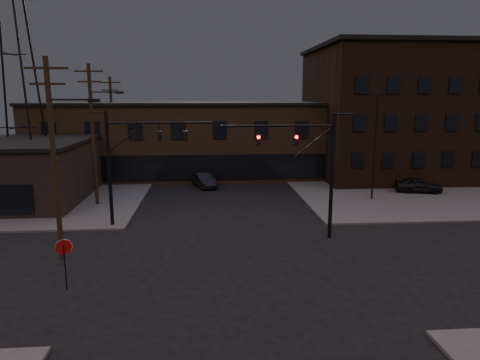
% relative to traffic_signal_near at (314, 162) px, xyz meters
% --- Properties ---
extents(ground, '(140.00, 140.00, 0.00)m').
position_rel_traffic_signal_near_xyz_m(ground, '(-5.36, -4.50, -4.93)').
color(ground, black).
rests_on(ground, ground).
extents(sidewalk_ne, '(30.00, 30.00, 0.15)m').
position_rel_traffic_signal_near_xyz_m(sidewalk_ne, '(16.64, 17.50, -4.86)').
color(sidewalk_ne, '#474744').
rests_on(sidewalk_ne, ground).
extents(sidewalk_nw, '(30.00, 30.00, 0.15)m').
position_rel_traffic_signal_near_xyz_m(sidewalk_nw, '(-27.36, 17.50, -4.86)').
color(sidewalk_nw, '#474744').
rests_on(sidewalk_nw, ground).
extents(building_row, '(40.00, 12.00, 8.00)m').
position_rel_traffic_signal_near_xyz_m(building_row, '(-5.36, 23.50, -0.93)').
color(building_row, '#4B3928').
rests_on(building_row, ground).
extents(building_right, '(22.00, 16.00, 14.00)m').
position_rel_traffic_signal_near_xyz_m(building_right, '(16.64, 21.50, 2.07)').
color(building_right, black).
rests_on(building_right, ground).
extents(traffic_signal_near, '(7.12, 0.24, 8.00)m').
position_rel_traffic_signal_near_xyz_m(traffic_signal_near, '(0.00, 0.00, 0.00)').
color(traffic_signal_near, black).
rests_on(traffic_signal_near, ground).
extents(traffic_signal_far, '(7.12, 0.24, 8.00)m').
position_rel_traffic_signal_near_xyz_m(traffic_signal_far, '(-12.07, 3.50, 0.08)').
color(traffic_signal_far, black).
rests_on(traffic_signal_far, ground).
extents(stop_sign, '(0.72, 0.33, 2.48)m').
position_rel_traffic_signal_near_xyz_m(stop_sign, '(-13.36, -6.49, -3.09)').
color(stop_sign, black).
rests_on(stop_sign, ground).
extents(utility_pole_near, '(3.70, 0.28, 11.00)m').
position_rel_traffic_signal_near_xyz_m(utility_pole_near, '(-14.79, -2.50, 0.94)').
color(utility_pole_near, black).
rests_on(utility_pole_near, ground).
extents(utility_pole_mid, '(3.70, 0.28, 11.50)m').
position_rel_traffic_signal_near_xyz_m(utility_pole_mid, '(-15.79, 9.50, 1.19)').
color(utility_pole_mid, black).
rests_on(utility_pole_mid, ground).
extents(utility_pole_far, '(2.20, 0.28, 11.00)m').
position_rel_traffic_signal_near_xyz_m(utility_pole_far, '(-16.86, 21.50, 0.85)').
color(utility_pole_far, black).
rests_on(utility_pole_far, ground).
extents(transmission_tower, '(7.00, 7.00, 25.00)m').
position_rel_traffic_signal_near_xyz_m(transmission_tower, '(-23.36, 13.50, 7.57)').
color(transmission_tower, black).
rests_on(transmission_tower, ground).
extents(lot_light_a, '(1.50, 0.28, 9.14)m').
position_rel_traffic_signal_near_xyz_m(lot_light_a, '(7.64, 9.50, 0.58)').
color(lot_light_a, black).
rests_on(lot_light_a, ground).
extents(lot_light_b, '(1.50, 0.28, 9.14)m').
position_rel_traffic_signal_near_xyz_m(lot_light_b, '(13.64, 14.50, 0.58)').
color(lot_light_b, black).
rests_on(lot_light_b, ground).
extents(parked_car_lot_a, '(4.48, 2.63, 1.43)m').
position_rel_traffic_signal_near_xyz_m(parked_car_lot_a, '(12.92, 11.70, -4.07)').
color(parked_car_lot_a, black).
rests_on(parked_car_lot_a, sidewalk_ne).
extents(parked_car_lot_b, '(4.14, 1.98, 1.17)m').
position_rel_traffic_signal_near_xyz_m(parked_car_lot_b, '(12.79, 16.66, -4.20)').
color(parked_car_lot_b, '#B0B0B2').
rests_on(parked_car_lot_b, sidewalk_ne).
extents(car_crossing, '(2.89, 4.58, 1.42)m').
position_rel_traffic_signal_near_xyz_m(car_crossing, '(-7.05, 16.34, -4.22)').
color(car_crossing, black).
rests_on(car_crossing, ground).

